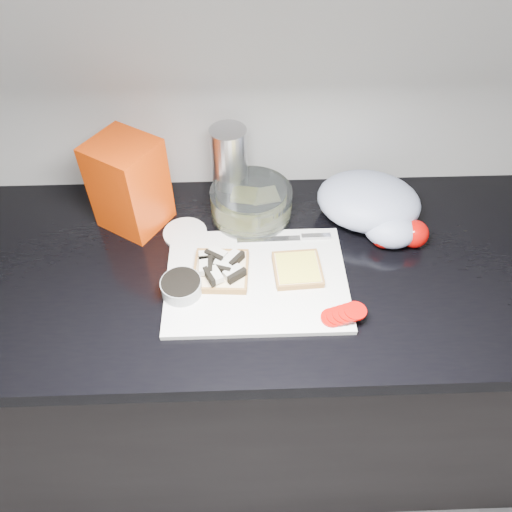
{
  "coord_description": "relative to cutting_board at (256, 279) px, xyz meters",
  "views": [
    {
      "loc": [
        -0.06,
        0.43,
        1.76
      ],
      "look_at": [
        -0.04,
        1.18,
        0.95
      ],
      "focal_mm": 35.0,
      "sensor_mm": 36.0,
      "label": 1
    }
  ],
  "objects": [
    {
      "name": "tomato_slices",
      "position": [
        0.18,
        -0.11,
        0.02
      ],
      "size": [
        0.1,
        0.06,
        0.02
      ],
      "rotation": [
        0.0,
        0.0,
        -0.35
      ],
      "color": "#B40704",
      "rests_on": "cutting_board"
    },
    {
      "name": "bread_bag",
      "position": [
        -0.29,
        0.21,
        0.11
      ],
      "size": [
        0.19,
        0.19,
        0.23
      ],
      "primitive_type": "cube",
      "rotation": [
        0.0,
        0.0,
        -0.58
      ],
      "color": "#DC4103",
      "rests_on": "countertop"
    },
    {
      "name": "countertop",
      "position": [
        0.04,
        0.05,
        -0.03
      ],
      "size": [
        3.5,
        0.64,
        0.04
      ],
      "primitive_type": "cube",
      "color": "black",
      "rests_on": "base_cabinet"
    },
    {
      "name": "base_cabinet",
      "position": [
        0.04,
        0.05,
        -0.48
      ],
      "size": [
        3.5,
        0.6,
        0.86
      ],
      "primitive_type": "cube",
      "color": "black",
      "rests_on": "ground"
    },
    {
      "name": "glass_bowl",
      "position": [
        -0.01,
        0.21,
        0.04
      ],
      "size": [
        0.2,
        0.2,
        0.08
      ],
      "rotation": [
        0.0,
        0.0,
        -0.19
      ],
      "color": "silver",
      "rests_on": "countertop"
    },
    {
      "name": "knife",
      "position": [
        0.1,
        0.12,
        0.01
      ],
      "size": [
        0.22,
        0.02,
        0.01
      ],
      "rotation": [
        0.0,
        0.0,
        0.02
      ],
      "color": "#B1B1B5",
      "rests_on": "cutting_board"
    },
    {
      "name": "cutting_board",
      "position": [
        0.0,
        0.0,
        0.0
      ],
      "size": [
        0.4,
        0.3,
        0.01
      ],
      "primitive_type": "cube",
      "color": "silver",
      "rests_on": "countertop"
    },
    {
      "name": "whole_tomatoes",
      "position": [
        0.34,
        0.1,
        0.03
      ],
      "size": [
        0.14,
        0.07,
        0.07
      ],
      "rotation": [
        0.0,
        0.0,
        0.32
      ],
      "color": "#B40704",
      "rests_on": "countertop"
    },
    {
      "name": "bread_right",
      "position": [
        0.09,
        0.01,
        0.01
      ],
      "size": [
        0.12,
        0.12,
        0.02
      ],
      "rotation": [
        0.0,
        0.0,
        0.06
      ],
      "color": "beige",
      "rests_on": "cutting_board"
    },
    {
      "name": "tub_lid",
      "position": [
        -0.17,
        0.16,
        -0.0
      ],
      "size": [
        0.14,
        0.14,
        0.01
      ],
      "primitive_type": "cylinder",
      "rotation": [
        0.0,
        0.0,
        -0.42
      ],
      "color": "silver",
      "rests_on": "countertop"
    },
    {
      "name": "steel_canister",
      "position": [
        -0.06,
        0.28,
        0.1
      ],
      "size": [
        0.09,
        0.09,
        0.21
      ],
      "primitive_type": "cylinder",
      "color": "#B4B4B9",
      "rests_on": "countertop"
    },
    {
      "name": "bread_left",
      "position": [
        -0.08,
        0.02,
        0.02
      ],
      "size": [
        0.13,
        0.13,
        0.04
      ],
      "rotation": [
        0.0,
        0.0,
        -0.06
      ],
      "color": "beige",
      "rests_on": "cutting_board"
    },
    {
      "name": "seed_tub",
      "position": [
        -0.16,
        -0.03,
        0.02
      ],
      "size": [
        0.09,
        0.09,
        0.05
      ],
      "color": "#979C9C",
      "rests_on": "countertop"
    },
    {
      "name": "grocery_bag",
      "position": [
        0.29,
        0.19,
        0.05
      ],
      "size": [
        0.3,
        0.28,
        0.11
      ],
      "rotation": [
        0.0,
        0.0,
        -0.29
      ],
      "color": "#9FA8C4",
      "rests_on": "countertop"
    }
  ]
}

